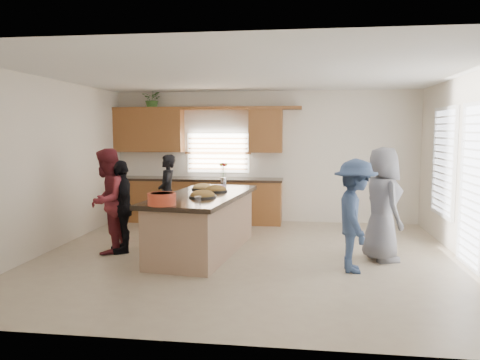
# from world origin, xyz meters

# --- Properties ---
(floor) EXTENTS (6.50, 6.50, 0.00)m
(floor) POSITION_xyz_m (0.00, 0.00, 0.00)
(floor) COLOR #BAAA8A
(floor) RESTS_ON ground
(room_shell) EXTENTS (6.52, 6.02, 2.81)m
(room_shell) POSITION_xyz_m (0.00, 0.00, 1.90)
(room_shell) COLOR silver
(room_shell) RESTS_ON ground
(back_cabinetry) EXTENTS (4.08, 0.66, 2.46)m
(back_cabinetry) POSITION_xyz_m (-1.47, 2.73, 0.91)
(back_cabinetry) COLOR brown
(back_cabinetry) RESTS_ON ground
(right_wall_glazing) EXTENTS (0.06, 4.00, 2.25)m
(right_wall_glazing) POSITION_xyz_m (3.22, -0.13, 1.34)
(right_wall_glazing) COLOR white
(right_wall_glazing) RESTS_ON ground
(island) EXTENTS (1.48, 2.82, 0.95)m
(island) POSITION_xyz_m (-0.74, 0.19, 0.45)
(island) COLOR tan
(island) RESTS_ON ground
(platter_front) EXTENTS (0.42, 0.42, 0.17)m
(platter_front) POSITION_xyz_m (-0.67, -0.16, 0.98)
(platter_front) COLOR black
(platter_front) RESTS_ON island
(platter_mid) EXTENTS (0.39, 0.39, 0.16)m
(platter_mid) POSITION_xyz_m (-0.60, 0.54, 0.98)
(platter_mid) COLOR black
(platter_mid) RESTS_ON island
(platter_back) EXTENTS (0.37, 0.37, 0.15)m
(platter_back) POSITION_xyz_m (-0.88, 0.80, 0.98)
(platter_back) COLOR black
(platter_back) RESTS_ON island
(salad_bowl) EXTENTS (0.38, 0.38, 0.17)m
(salad_bowl) POSITION_xyz_m (-1.06, -0.98, 1.04)
(salad_bowl) COLOR #CC4125
(salad_bowl) RESTS_ON island
(clear_cup) EXTENTS (0.09, 0.09, 0.10)m
(clear_cup) POSITION_xyz_m (-0.61, -0.74, 1.00)
(clear_cup) COLOR white
(clear_cup) RESTS_ON island
(plate_stack) EXTENTS (0.21, 0.21, 0.05)m
(plate_stack) POSITION_xyz_m (-0.63, 1.01, 0.98)
(plate_stack) COLOR #BA8AC9
(plate_stack) RESTS_ON island
(flower_vase) EXTENTS (0.14, 0.14, 0.41)m
(flower_vase) POSITION_xyz_m (-0.62, 1.44, 1.18)
(flower_vase) COLOR silver
(flower_vase) RESTS_ON island
(potted_plant) EXTENTS (0.51, 0.47, 0.47)m
(potted_plant) POSITION_xyz_m (-2.40, 2.82, 2.63)
(potted_plant) COLOR #3C6B2B
(potted_plant) RESTS_ON back_cabinetry
(woman_left_back) EXTENTS (0.48, 0.61, 1.49)m
(woman_left_back) POSITION_xyz_m (-1.81, 1.82, 0.75)
(woman_left_back) COLOR black
(woman_left_back) RESTS_ON ground
(woman_left_mid) EXTENTS (0.65, 0.83, 1.68)m
(woman_left_mid) POSITION_xyz_m (-2.26, -0.01, 0.84)
(woman_left_mid) COLOR maroon
(woman_left_mid) RESTS_ON ground
(woman_left_front) EXTENTS (0.73, 0.94, 1.49)m
(woman_left_front) POSITION_xyz_m (-2.05, 0.06, 0.74)
(woman_left_front) COLOR black
(woman_left_front) RESTS_ON ground
(woman_right_back) EXTENTS (0.59, 1.02, 1.57)m
(woman_right_back) POSITION_xyz_m (1.56, -0.53, 0.79)
(woman_right_back) COLOR navy
(woman_right_back) RESTS_ON ground
(woman_right_front) EXTENTS (0.77, 0.96, 1.72)m
(woman_right_front) POSITION_xyz_m (2.02, 0.11, 0.86)
(woman_right_front) COLOR slate
(woman_right_front) RESTS_ON ground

